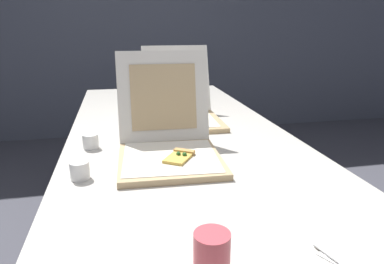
{
  "coord_description": "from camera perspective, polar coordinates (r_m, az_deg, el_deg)",
  "views": [
    {
      "loc": [
        -0.26,
        -0.81,
        1.2
      ],
      "look_at": [
        0.02,
        0.48,
        0.79
      ],
      "focal_mm": 32.57,
      "sensor_mm": 36.0,
      "label": 1
    }
  ],
  "objects": [
    {
      "name": "cup_printed_front",
      "position": [
        0.7,
        3.25,
        -19.84
      ],
      "size": [
        0.07,
        0.07,
        0.1
      ],
      "primitive_type": "cylinder",
      "color": "#D14C56",
      "rests_on": "table"
    },
    {
      "name": "napkin_pile",
      "position": [
        0.86,
        25.83,
        -17.57
      ],
      "size": [
        0.18,
        0.19,
        0.01
      ],
      "color": "white",
      "rests_on": "table"
    },
    {
      "name": "cup_white_far",
      "position": [
        1.94,
        -9.86,
        3.83
      ],
      "size": [
        0.06,
        0.06,
        0.06
      ],
      "primitive_type": "cylinder",
      "color": "white",
      "rests_on": "table"
    },
    {
      "name": "pizza_box_middle",
      "position": [
        1.75,
        -1.61,
        3.41
      ],
      "size": [
        0.37,
        0.48,
        0.36
      ],
      "rotation": [
        0.0,
        0.0,
        -0.01
      ],
      "color": "tan",
      "rests_on": "table"
    },
    {
      "name": "pizza_box_front",
      "position": [
        1.26,
        -3.8,
        -2.07
      ],
      "size": [
        0.38,
        0.45,
        0.37
      ],
      "rotation": [
        0.0,
        0.0,
        -0.04
      ],
      "color": "tan",
      "rests_on": "table"
    },
    {
      "name": "wall_back",
      "position": [
        3.92,
        -8.73,
        18.58
      ],
      "size": [
        10.0,
        0.1,
        2.6
      ],
      "primitive_type": "cube",
      "color": "slate",
      "rests_on": "ground"
    },
    {
      "name": "cup_white_near_center",
      "position": [
        1.43,
        -16.26,
        -1.48
      ],
      "size": [
        0.06,
        0.06,
        0.06
      ],
      "primitive_type": "cylinder",
      "color": "white",
      "rests_on": "table"
    },
    {
      "name": "table",
      "position": [
        1.58,
        -2.07,
        -1.64
      ],
      "size": [
        0.97,
        2.4,
        0.73
      ],
      "color": "beige",
      "rests_on": "ground"
    },
    {
      "name": "cup_white_near_left",
      "position": [
        1.16,
        -17.89,
        -6.0
      ],
      "size": [
        0.06,
        0.06,
        0.06
      ],
      "primitive_type": "cylinder",
      "color": "white",
      "rests_on": "table"
    }
  ]
}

